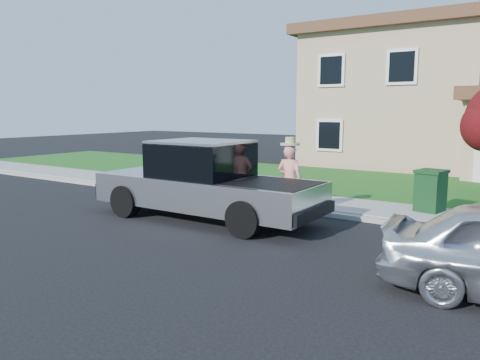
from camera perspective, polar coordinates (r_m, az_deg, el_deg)
name	(u,v)px	position (r m, az deg, el deg)	size (l,w,h in m)	color
ground	(205,230)	(10.95, -4.31, -6.09)	(80.00, 80.00, 0.00)	black
curb	(300,211)	(12.82, 7.27, -3.71)	(40.00, 0.20, 0.12)	gray
sidewalk	(316,203)	(13.79, 9.31, -2.83)	(40.00, 2.00, 0.15)	gray
lawn	(367,184)	(17.93, 15.25, -0.50)	(40.00, 7.00, 0.10)	#1D4F16
house	(428,102)	(25.28, 21.96, 8.79)	(14.00, 11.30, 6.85)	tan
pickup_truck	(205,183)	(11.87, -4.23, -0.35)	(6.11, 2.35, 2.00)	black
woman	(290,180)	(12.07, 6.07, 0.03)	(0.71, 0.50, 2.08)	#E68A7E
trash_bin	(431,190)	(13.12, 22.21, -1.16)	(0.80, 0.88, 1.08)	black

